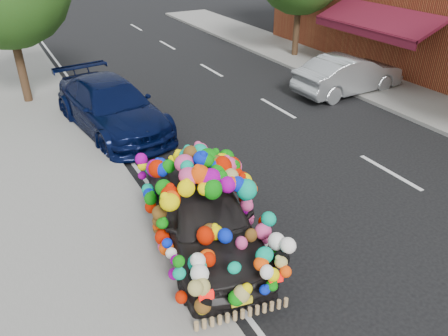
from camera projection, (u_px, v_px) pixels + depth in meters
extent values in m
plane|color=black|center=(272.00, 211.00, 9.58)|extent=(100.00, 100.00, 0.00)
cube|color=gray|center=(71.00, 275.00, 7.76)|extent=(4.00, 60.00, 0.12)
cube|color=gray|center=(173.00, 241.00, 8.57)|extent=(0.15, 60.00, 0.13)
cube|color=gray|center=(419.00, 102.00, 15.25)|extent=(3.00, 40.00, 0.12)
cube|color=#591021|center=(377.00, 18.00, 16.63)|extent=(1.62, 5.20, 0.75)
cube|color=#591021|center=(361.00, 31.00, 16.52)|extent=(0.06, 5.20, 0.35)
cylinder|color=#332114|center=(21.00, 65.00, 14.60)|extent=(0.28, 0.28, 2.73)
cylinder|color=#332114|center=(297.00, 28.00, 19.91)|extent=(0.28, 0.28, 2.64)
imported|color=black|center=(204.00, 215.00, 8.26)|extent=(2.32, 4.30, 1.39)
cube|color=red|center=(206.00, 296.00, 6.36)|extent=(0.23, 0.10, 0.14)
cube|color=red|center=(276.00, 278.00, 6.67)|extent=(0.23, 0.10, 0.14)
cube|color=yellow|center=(242.00, 302.00, 6.66)|extent=(0.34, 0.10, 0.12)
imported|color=black|center=(112.00, 106.00, 13.00)|extent=(2.74, 5.38, 1.49)
imported|color=#9EA1A5|center=(349.00, 75.00, 15.90)|extent=(4.28, 1.62, 1.40)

